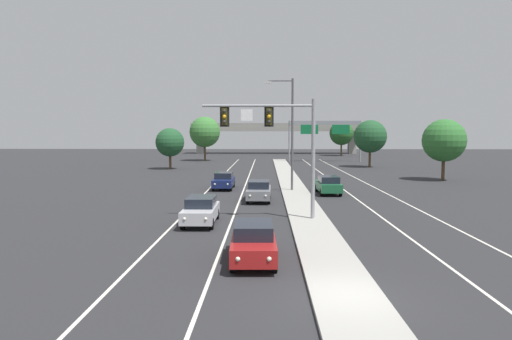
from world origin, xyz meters
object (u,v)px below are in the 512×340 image
tree_far_right_c (444,141)px  tree_far_left_c (170,142)px  overhead_signal_mast (278,133)px  tree_far_right_b (370,136)px  car_oncoming_silver (201,210)px  car_receding_green (328,185)px  car_oncoming_red (253,241)px  car_oncoming_grey (259,191)px  car_oncoming_navy (224,180)px  tree_far_left_a (205,132)px  highway_sign_gantry (325,128)px  tree_far_right_a (341,133)px  street_lamp_median (290,128)px

tree_far_right_c → tree_far_left_c: size_ratio=1.14×
overhead_signal_mast → tree_far_right_b: overhead_signal_mast is taller
car_oncoming_silver → tree_far_left_c: bearing=104.5°
car_receding_green → tree_far_left_c: 32.48m
car_oncoming_red → car_oncoming_grey: same height
car_oncoming_silver → car_oncoming_navy: bearing=90.5°
car_oncoming_red → tree_far_left_a: bearing=99.4°
car_oncoming_red → car_oncoming_navy: (-3.45, 23.75, 0.00)m
highway_sign_gantry → tree_far_left_a: tree_far_left_a is taller
tree_far_right_b → car_oncoming_navy: bearing=-126.5°
highway_sign_gantry → tree_far_left_a: (-22.26, 1.74, -0.74)m
tree_far_right_a → car_oncoming_red: bearing=-101.9°
car_oncoming_red → car_oncoming_navy: same height
car_oncoming_red → tree_far_right_a: size_ratio=0.57×
street_lamp_median → car_oncoming_silver: 16.51m
tree_far_right_c → tree_far_left_a: 46.17m
car_oncoming_navy → tree_far_right_a: size_ratio=0.57×
car_oncoming_silver → highway_sign_gantry: 58.58m
tree_far_right_c → car_receding_green: bearing=-142.0°
overhead_signal_mast → highway_sign_gantry: size_ratio=0.54×
car_oncoming_red → tree_far_left_c: bearing=106.1°
street_lamp_median → car_oncoming_grey: street_lamp_median is taller
overhead_signal_mast → car_oncoming_silver: 6.46m
car_oncoming_red → tree_far_right_b: bearing=72.0°
street_lamp_median → highway_sign_gantry: size_ratio=0.75×
car_oncoming_red → tree_far_right_a: bearing=78.1°
tree_far_left_a → street_lamp_median: bearing=-72.7°
car_oncoming_silver → car_oncoming_grey: bearing=69.7°
highway_sign_gantry → street_lamp_median: bearing=-101.7°
tree_far_right_b → tree_far_left_a: bearing=151.3°
street_lamp_median → tree_far_left_a: 45.71m
tree_far_right_b → tree_far_left_c: bearing=-171.8°
car_oncoming_grey → car_oncoming_silver: bearing=-110.3°
car_oncoming_red → tree_far_right_a: (17.84, 84.65, 4.34)m
tree_far_left_c → car_oncoming_navy: bearing=-66.4°
highway_sign_gantry → car_oncoming_grey: bearing=-103.4°
car_oncoming_red → highway_sign_gantry: size_ratio=0.34×
highway_sign_gantry → tree_far_left_c: size_ratio=2.22×
tree_far_right_b → tree_far_left_a: tree_far_left_a is taller
street_lamp_median → tree_far_left_c: (-16.07, 24.35, -1.89)m
car_oncoming_grey → tree_far_left_a: (-10.90, 49.34, 4.60)m
car_oncoming_silver → tree_far_right_b: (19.82, 43.21, 3.91)m
tree_far_right_c → tree_far_right_a: tree_far_right_a is taller
car_oncoming_red → tree_far_right_b: 53.54m
overhead_signal_mast → car_oncoming_silver: overhead_signal_mast is taller
car_oncoming_silver → tree_far_right_c: tree_far_right_c is taller
car_oncoming_red → car_oncoming_silver: (-3.30, 7.56, 0.00)m
car_receding_green → tree_far_right_a: tree_far_right_a is taller
overhead_signal_mast → tree_far_right_a: bearing=77.7°
tree_far_right_b → tree_far_left_a: (-27.44, 14.99, 0.69)m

